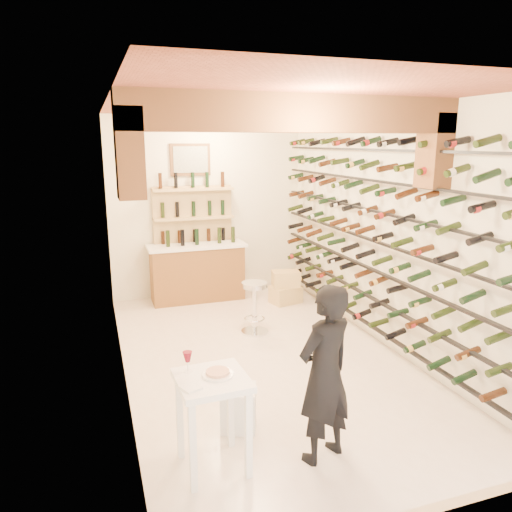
{
  "coord_description": "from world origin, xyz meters",
  "views": [
    {
      "loc": [
        -1.98,
        -5.53,
        2.75
      ],
      "look_at": [
        0.0,
        0.3,
        1.3
      ],
      "focal_mm": 34.05,
      "sensor_mm": 36.0,
      "label": 1
    }
  ],
  "objects": [
    {
      "name": "back_shelving",
      "position": [
        -0.3,
        2.89,
        1.17
      ],
      "size": [
        1.4,
        0.31,
        2.73
      ],
      "color": "tan",
      "rests_on": "ground"
    },
    {
      "name": "white_stool",
      "position": [
        -0.76,
        -1.41,
        0.21
      ],
      "size": [
        0.43,
        0.43,
        0.42
      ],
      "primitive_type": "cube",
      "rotation": [
        0.0,
        0.0,
        -0.36
      ],
      "color": "white",
      "rests_on": "ground"
    },
    {
      "name": "person",
      "position": [
        -0.19,
        -2.1,
        0.81
      ],
      "size": [
        0.69,
        0.57,
        1.61
      ],
      "primitive_type": "imported",
      "rotation": [
        0.0,
        0.0,
        3.5
      ],
      "color": "black",
      "rests_on": "ground"
    },
    {
      "name": "chrome_barstool",
      "position": [
        0.17,
        0.85,
        0.45
      ],
      "size": [
        0.4,
        0.4,
        0.77
      ],
      "rotation": [
        0.0,
        0.0,
        0.2
      ],
      "color": "silver",
      "rests_on": "ground"
    },
    {
      "name": "crate_upper",
      "position": [
        1.12,
        1.98,
        0.44
      ],
      "size": [
        0.51,
        0.4,
        0.27
      ],
      "primitive_type": "cube",
      "rotation": [
        0.0,
        0.0,
        -0.19
      ],
      "color": "tan",
      "rests_on": "crate_lower"
    },
    {
      "name": "room_shell",
      "position": [
        0.0,
        -0.26,
        2.25
      ],
      "size": [
        3.52,
        6.02,
        3.21
      ],
      "color": "silver",
      "rests_on": "ground"
    },
    {
      "name": "ground",
      "position": [
        0.0,
        0.0,
        0.0
      ],
      "size": [
        6.0,
        6.0,
        0.0
      ],
      "primitive_type": "plane",
      "color": "silver",
      "rests_on": "ground"
    },
    {
      "name": "tasting_table",
      "position": [
        -1.14,
        -1.91,
        0.69
      ],
      "size": [
        0.61,
        0.61,
        1.03
      ],
      "rotation": [
        0.0,
        0.0,
        0.04
      ],
      "color": "white",
      "rests_on": "ground"
    },
    {
      "name": "wine_rack",
      "position": [
        1.53,
        0.0,
        1.55
      ],
      "size": [
        0.32,
        5.7,
        2.56
      ],
      "color": "black",
      "rests_on": "ground"
    },
    {
      "name": "back_counter",
      "position": [
        -0.3,
        2.65,
        0.53
      ],
      "size": [
        1.7,
        0.62,
        1.29
      ],
      "color": "brown",
      "rests_on": "ground"
    },
    {
      "name": "crate_lower",
      "position": [
        1.12,
        1.98,
        0.15
      ],
      "size": [
        0.57,
        0.45,
        0.3
      ],
      "primitive_type": "cube",
      "rotation": [
        0.0,
        0.0,
        0.22
      ],
      "color": "tan",
      "rests_on": "ground"
    }
  ]
}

